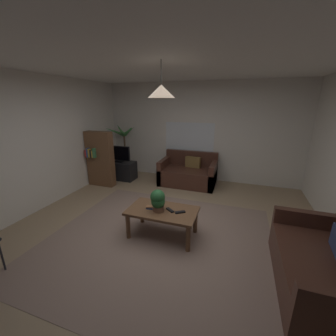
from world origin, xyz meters
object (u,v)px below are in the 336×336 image
Objects in this scene: book_on_table_0 at (151,207)px; potted_plant_on_table at (158,200)px; tv at (118,154)px; pendant_lamp at (161,91)px; potted_palm_corner at (125,152)px; coffee_table at (162,214)px; book_on_table_1 at (150,207)px; tv_stand at (120,170)px; remote_on_table_0 at (170,210)px; couch_under_window at (188,174)px; remote_on_table_1 at (180,212)px; couch_right_side at (325,271)px; bookshelf_corner at (100,159)px.

book_on_table_0 is 0.22m from potted_plant_on_table.
pendant_lamp is at bearing -45.34° from tv.
book_on_table_0 is 1.77m from pendant_lamp.
potted_palm_corner is (-0.08, 0.49, -0.07)m from tv.
coffee_table is at bearing -45.34° from tv.
tv reaches higher than book_on_table_0.
potted_palm_corner reaches higher than tv.
tv_stand is (-1.89, 2.16, -0.24)m from book_on_table_1.
coffee_table is 9.56× the size of book_on_table_1.
coffee_table is 3.00m from tv_stand.
book_on_table_1 is at bearing 131.28° from remote_on_table_0.
potted_plant_on_table is (0.11, -2.44, 0.37)m from couch_under_window.
remote_on_table_0 is 1.00× the size of remote_on_table_1.
coffee_table is 3.41m from potted_palm_corner.
book_on_table_0 is (-0.19, -0.00, 0.08)m from coffee_table.
tv_stand is 0.62m from potted_palm_corner.
remote_on_table_0 reaches higher than book_on_table_0.
couch_right_side is 4.48× the size of potted_plant_on_table.
remote_on_table_0 is 0.34× the size of pendant_lamp.
remote_on_table_1 is at bearing -41.62° from tv.
pendant_lamp is at bearing 3.77° from book_on_table_1.
book_on_table_0 is at bearing -100.14° from couch_right_side.
book_on_table_0 is 0.02m from book_on_table_1.
potted_palm_corner is at bearing 126.92° from book_on_table_1.
couch_under_window is 2.47m from potted_plant_on_table.
couch_right_side is 2.15m from coffee_table.
remote_on_table_0 is at bearing -83.01° from couch_under_window.
remote_on_table_0 is 3.09m from tv_stand.
couch_right_side is 4.83m from bookshelf_corner.
couch_right_side is at bearing -64.98° from remote_on_table_0.
couch_under_window reaches higher than remote_on_table_0.
book_on_table_0 is 0.48m from remote_on_table_1.
potted_plant_on_table is at bearing -141.51° from pendant_lamp.
potted_palm_corner reaches higher than couch_under_window.
book_on_table_1 is 2.62m from bookshelf_corner.
potted_palm_corner reaches higher than remote_on_table_0.
potted_palm_corner is at bearing 128.62° from potted_plant_on_table.
potted_palm_corner reaches higher than remote_on_table_1.
potted_plant_on_table reaches higher than book_on_table_1.
potted_plant_on_table reaches higher than tv_stand.
couch_right_side is 4.92m from tv_stand.
remote_on_table_1 is at bearing -79.14° from couch_under_window.
coffee_table is 6.84× the size of remote_on_table_1.
coffee_table is 6.84× the size of remote_on_table_0.
potted_palm_corner is 3.75m from pendant_lamp.
remote_on_table_0 is 3.08m from tv.
potted_palm_corner is at bearing 78.65° from remote_on_table_0.
couch_under_window is 1.95m from tv_stand.
potted_plant_on_table is at bearing -141.51° from coffee_table.
couch_under_window is 3.09m from pendant_lamp.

